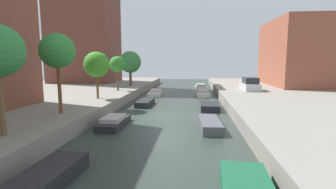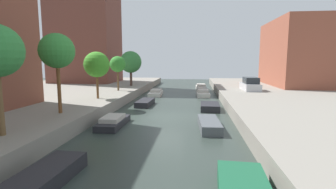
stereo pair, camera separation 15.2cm
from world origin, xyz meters
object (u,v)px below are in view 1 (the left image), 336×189
street_tree_3 (97,65)px  moored_boat_left_2 (114,122)px  parked_car (250,85)px  moored_boat_left_4 (155,93)px  street_tree_4 (117,64)px  moored_boat_right_5 (200,87)px  street_tree_5 (130,62)px  moored_boat_left_1 (42,181)px  moored_boat_right_4 (203,93)px  low_block_right (306,53)px  apartment_tower_far (84,18)px  moored_boat_right_2 (210,124)px  moored_boat_right_3 (210,107)px  street_tree_2 (57,51)px  moored_boat_left_3 (145,103)px

street_tree_3 → moored_boat_left_2: (3.47, -5.99, -3.86)m
parked_car → moored_boat_left_4: size_ratio=1.04×
street_tree_4 → moored_boat_right_5: size_ratio=0.96×
moored_boat_left_2 → street_tree_5: bearing=100.7°
moored_boat_left_1 → moored_boat_left_4: 24.63m
parked_car → moored_boat_right_4: 5.89m
low_block_right → street_tree_4: (-24.99, -9.21, -1.52)m
apartment_tower_far → moored_boat_left_4: apartment_tower_far is taller
apartment_tower_far → moored_boat_right_2: bearing=-51.5°
moored_boat_right_2 → moored_boat_right_3: 6.69m
apartment_tower_far → moored_boat_left_4: bearing=-32.0°
street_tree_5 → moored_boat_left_1: size_ratio=1.10×
low_block_right → moored_boat_right_5: size_ratio=3.09×
moored_boat_left_4 → street_tree_5: bearing=147.3°
moored_boat_left_1 → moored_boat_right_2: 10.81m
street_tree_2 → street_tree_3: bearing=90.0°
apartment_tower_far → parked_car: apartment_tower_far is taller
street_tree_2 → moored_boat_right_5: size_ratio=1.26×
apartment_tower_far → street_tree_4: apartment_tower_far is taller
street_tree_5 → parked_car: (15.77, -3.96, -2.68)m
moored_boat_left_1 → low_block_right: bearing=54.9°
street_tree_5 → moored_boat_right_5: (10.08, 4.96, -3.97)m
moored_boat_left_3 → moored_boat_right_3: bearing=-14.6°
moored_boat_left_2 → street_tree_4: bearing=105.7°
street_tree_5 → moored_boat_left_3: bearing=-68.1°
street_tree_2 → moored_boat_right_2: street_tree_2 is taller
street_tree_4 → moored_boat_right_4: size_ratio=1.09×
low_block_right → street_tree_5: bearing=-172.9°
street_tree_4 → street_tree_5: street_tree_5 is taller
moored_boat_left_4 → moored_boat_left_1: bearing=-90.7°
street_tree_3 → moored_boat_left_2: bearing=-59.9°
street_tree_2 → moored_boat_right_4: 19.88m
low_block_right → moored_boat_right_4: low_block_right is taller
street_tree_3 → moored_boat_right_4: 14.57m
apartment_tower_far → moored_boat_right_5: (19.09, -0.60, -11.16)m
apartment_tower_far → street_tree_3: 21.43m
street_tree_4 → moored_boat_left_3: 6.90m
moored_boat_left_2 → moored_boat_right_3: size_ratio=1.24×
moored_boat_left_1 → moored_boat_left_4: size_ratio=1.07×
moored_boat_right_4 → street_tree_4: bearing=-161.7°
street_tree_3 → moored_boat_right_5: size_ratio=1.03×
apartment_tower_far → moored_boat_right_2: size_ratio=5.45×
apartment_tower_far → moored_boat_left_3: size_ratio=5.76×
street_tree_5 → moored_boat_right_3: (10.54, -11.82, -4.03)m
street_tree_2 → parked_car: street_tree_2 is taller
moored_boat_right_4 → moored_boat_right_5: 7.68m
moored_boat_left_1 → moored_boat_left_3: size_ratio=1.22×
apartment_tower_far → street_tree_3: bearing=-63.4°
moored_boat_right_2 → moored_boat_right_3: bearing=86.3°
parked_car → moored_boat_right_2: parked_car is taller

